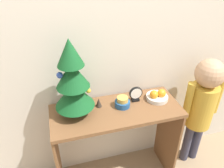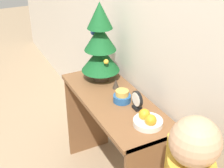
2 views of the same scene
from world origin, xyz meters
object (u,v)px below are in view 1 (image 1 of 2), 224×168
object	(u,v)px
mini_tree	(73,81)
child_figure	(202,101)
figurine	(99,102)
singing_bowl	(122,102)
fruit_bowl	(157,96)
desk_clock	(136,94)

from	to	relation	value
mini_tree	child_figure	size ratio (longest dim) A/B	0.52
figurine	child_figure	world-z (taller)	child_figure
mini_tree	singing_bowl	xyz separation A→B (m)	(0.37, -0.01, -0.25)
mini_tree	fruit_bowl	xyz separation A→B (m)	(0.67, -0.00, -0.25)
mini_tree	figurine	size ratio (longest dim) A/B	7.86
desk_clock	figurine	size ratio (longest dim) A/B	1.71
singing_bowl	child_figure	xyz separation A→B (m)	(0.74, -0.02, -0.12)
mini_tree	desk_clock	bearing A→B (deg)	3.22
mini_tree	figurine	distance (m)	0.31
mini_tree	desk_clock	world-z (taller)	mini_tree
figurine	singing_bowl	bearing A→B (deg)	-14.64
desk_clock	child_figure	bearing A→B (deg)	-5.97
fruit_bowl	child_figure	size ratio (longest dim) A/B	0.16
mini_tree	fruit_bowl	bearing A→B (deg)	-0.31
mini_tree	figurine	xyz separation A→B (m)	(0.19, 0.03, -0.25)
fruit_bowl	child_figure	bearing A→B (deg)	-4.34
figurine	child_figure	bearing A→B (deg)	-4.39
fruit_bowl	desk_clock	xyz separation A→B (m)	(-0.18, 0.03, 0.03)
desk_clock	figurine	xyz separation A→B (m)	(-0.31, 0.01, -0.03)
fruit_bowl	child_figure	world-z (taller)	child_figure
mini_tree	child_figure	distance (m)	1.17
figurine	child_figure	size ratio (longest dim) A/B	0.07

